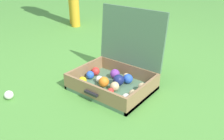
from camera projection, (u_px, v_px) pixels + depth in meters
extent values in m
plane|color=#4C8C38|center=(103.00, 91.00, 1.71)|extent=(16.00, 16.00, 0.00)
cube|color=#4C7051|center=(112.00, 87.00, 1.74)|extent=(0.55, 0.43, 0.03)
cube|color=olive|center=(85.00, 72.00, 1.86)|extent=(0.02, 0.43, 0.13)
cube|color=olive|center=(144.00, 93.00, 1.57)|extent=(0.02, 0.43, 0.13)
cube|color=olive|center=(93.00, 93.00, 1.57)|extent=(0.51, 0.02, 0.13)
cube|color=olive|center=(128.00, 72.00, 1.86)|extent=(0.51, 0.02, 0.13)
cube|color=#4C7051|center=(131.00, 37.00, 1.76)|extent=(0.55, 0.06, 0.43)
cube|color=black|center=(91.00, 93.00, 1.55)|extent=(0.11, 0.02, 0.02)
sphere|color=yellow|center=(83.00, 81.00, 1.74)|extent=(0.06, 0.06, 0.06)
sphere|color=red|center=(110.00, 91.00, 1.62)|extent=(0.05, 0.05, 0.05)
sphere|color=#D1B784|center=(142.00, 87.00, 1.65)|extent=(0.07, 0.07, 0.07)
sphere|color=orange|center=(104.00, 82.00, 1.71)|extent=(0.08, 0.08, 0.08)
sphere|color=red|center=(96.00, 71.00, 1.88)|extent=(0.07, 0.07, 0.07)
sphere|color=white|center=(99.00, 79.00, 1.77)|extent=(0.05, 0.05, 0.05)
sphere|color=blue|center=(128.00, 79.00, 1.76)|extent=(0.07, 0.07, 0.07)
sphere|color=navy|center=(119.00, 80.00, 1.72)|extent=(0.08, 0.08, 0.08)
sphere|color=#D1B784|center=(115.00, 86.00, 1.66)|extent=(0.07, 0.07, 0.07)
sphere|color=white|center=(126.00, 98.00, 1.53)|extent=(0.06, 0.06, 0.06)
sphere|color=#D1B784|center=(126.00, 76.00, 1.82)|extent=(0.05, 0.05, 0.05)
sphere|color=blue|center=(90.00, 75.00, 1.82)|extent=(0.06, 0.06, 0.06)
sphere|color=#D1B784|center=(133.00, 94.00, 1.57)|extent=(0.06, 0.06, 0.06)
sphere|color=purple|center=(115.00, 74.00, 1.83)|extent=(0.07, 0.07, 0.07)
sphere|color=white|center=(9.00, 95.00, 1.61)|extent=(0.06, 0.06, 0.06)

